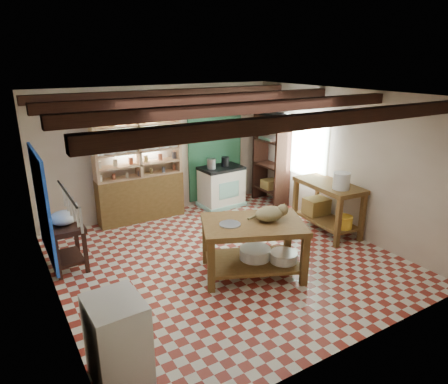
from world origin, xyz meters
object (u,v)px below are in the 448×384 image
white_cabinet (118,341)px  right_counter (327,208)px  prep_table (67,246)px  work_table (253,248)px  cat (270,214)px  stove (221,187)px

white_cabinet → right_counter: right_counter is taller
prep_table → right_counter: 4.51m
work_table → right_counter: bearing=38.4°
cat → stove: bearing=86.7°
work_table → cat: 0.58m
prep_table → white_cabinet: 2.66m
work_table → cat: bearing=11.3°
white_cabinet → right_counter: size_ratio=0.69×
prep_table → stove: bearing=17.9°
right_counter → cat: 1.96m
work_table → prep_table: work_table is taller
stove → white_cabinet: size_ratio=0.99×
work_table → cat: size_ratio=3.23×
prep_table → white_cabinet: bearing=-90.9°
work_table → white_cabinet: white_cabinet is taller
work_table → stove: bearing=91.8°
white_cabinet → cat: cat is taller
work_table → stove: stove is taller
prep_table → right_counter: (4.38, -1.06, 0.11)m
work_table → white_cabinet: (-2.35, -1.05, 0.04)m
white_cabinet → right_counter: (4.40, 1.60, 0.02)m
work_table → cat: (0.25, -0.05, 0.52)m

